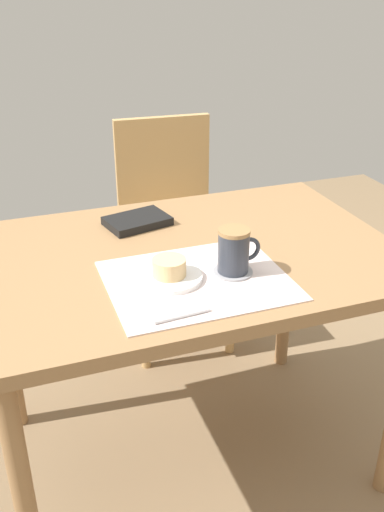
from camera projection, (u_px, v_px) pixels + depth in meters
ground_plane at (189, 454)px, 1.88m from camera, size 4.40×4.40×0.02m
dining_table at (188, 279)px, 1.58m from camera, size 1.13×0.77×0.74m
wooden_chair at (171, 223)px, 2.32m from camera, size 0.44×0.44×0.90m
placemat at (197, 280)px, 1.39m from camera, size 0.44×0.36×0.00m
pastry_plate at (169, 277)px, 1.39m from camera, size 0.16×0.16×0.01m
pastry at (169, 267)px, 1.38m from camera, size 0.08×0.08×0.04m
coffee_coaster at (233, 272)px, 1.43m from camera, size 0.10×0.10×0.00m
coffee_mug at (234, 250)px, 1.40m from camera, size 0.11×0.08×0.11m
teaspoon at (182, 316)px, 1.24m from camera, size 0.13×0.02×0.01m
small_book at (137, 221)px, 1.69m from camera, size 0.20×0.16×0.02m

